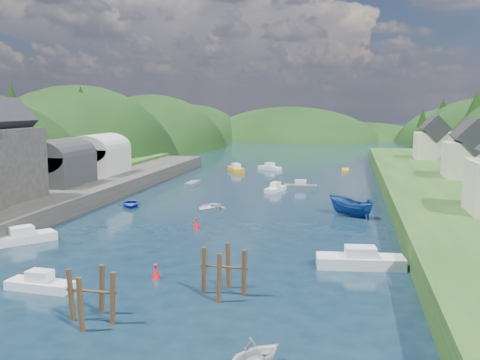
% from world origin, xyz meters
% --- Properties ---
extents(ground, '(600.00, 600.00, 0.00)m').
position_xyz_m(ground, '(0.00, 50.00, 0.00)').
color(ground, black).
rests_on(ground, ground).
extents(hillside_left, '(44.00, 245.56, 52.00)m').
position_xyz_m(hillside_left, '(-45.00, 75.00, -8.03)').
color(hillside_left, black).
rests_on(hillside_left, ground).
extents(far_hills, '(103.00, 68.00, 44.00)m').
position_xyz_m(far_hills, '(1.22, 174.01, -10.80)').
color(far_hills, black).
rests_on(far_hills, ground).
extents(hill_trees, '(92.42, 149.45, 12.08)m').
position_xyz_m(hill_trees, '(0.22, 64.80, 11.07)').
color(hill_trees, black).
rests_on(hill_trees, ground).
extents(quay_left, '(12.00, 110.00, 2.00)m').
position_xyz_m(quay_left, '(-24.00, 20.00, 1.00)').
color(quay_left, '#2D2B28').
rests_on(quay_left, ground).
extents(boat_sheds, '(7.00, 21.00, 7.50)m').
position_xyz_m(boat_sheds, '(-26.00, 39.00, 5.27)').
color(boat_sheds, '#2D2D30').
rests_on(boat_sheds, quay_left).
extents(terrace_right, '(16.00, 120.00, 2.40)m').
position_xyz_m(terrace_right, '(25.00, 40.00, 1.20)').
color(terrace_right, '#234719').
rests_on(terrace_right, ground).
extents(right_bank_cottages, '(9.00, 59.24, 8.41)m').
position_xyz_m(right_bank_cottages, '(28.00, 48.33, 5.84)').
color(right_bank_cottages, beige).
rests_on(right_bank_cottages, terrace_right).
extents(piling_cluster_near, '(3.11, 2.92, 3.68)m').
position_xyz_m(piling_cluster_near, '(-2.19, -4.20, 1.27)').
color(piling_cluster_near, '#382314').
rests_on(piling_cluster_near, ground).
extents(piling_cluster_far, '(3.28, 3.05, 3.77)m').
position_xyz_m(piling_cluster_far, '(4.30, 1.76, 1.32)').
color(piling_cluster_far, '#382314').
rests_on(piling_cluster_far, ground).
extents(channel_buoy_near, '(0.70, 0.70, 1.10)m').
position_xyz_m(channel_buoy_near, '(-1.35, 4.03, 0.48)').
color(channel_buoy_near, red).
rests_on(channel_buoy_near, ground).
extents(channel_buoy_far, '(0.70, 0.70, 1.10)m').
position_xyz_m(channel_buoy_far, '(-2.96, 20.10, 0.48)').
color(channel_buoy_far, red).
rests_on(channel_buoy_far, ground).
extents(moored_boats, '(36.50, 83.54, 2.35)m').
position_xyz_m(moored_boats, '(-1.58, 21.94, 0.67)').
color(moored_boats, silver).
rests_on(moored_boats, ground).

